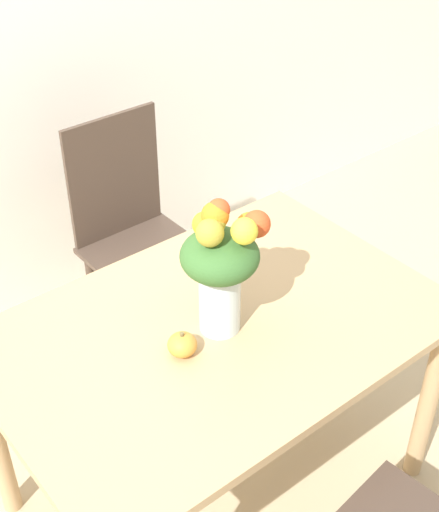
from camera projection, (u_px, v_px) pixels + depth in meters
The scene contains 5 objects.
ground_plane at pixel (217, 486), 2.43m from camera, with size 12.00×12.00×0.00m, color tan.
dining_table at pixel (217, 351), 2.06m from camera, with size 1.27×0.86×0.74m.
flower_vase at pixel (221, 262), 1.87m from camera, with size 0.27×0.21×0.40m.
pumpkin at pixel (182, 345), 1.89m from camera, with size 0.08×0.08×0.07m.
dining_chair_near_window at pixel (136, 237), 2.79m from camera, with size 0.42×0.42×0.96m.
Camera 1 is at (-0.94, -1.18, 2.06)m, focal length 50.00 mm.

